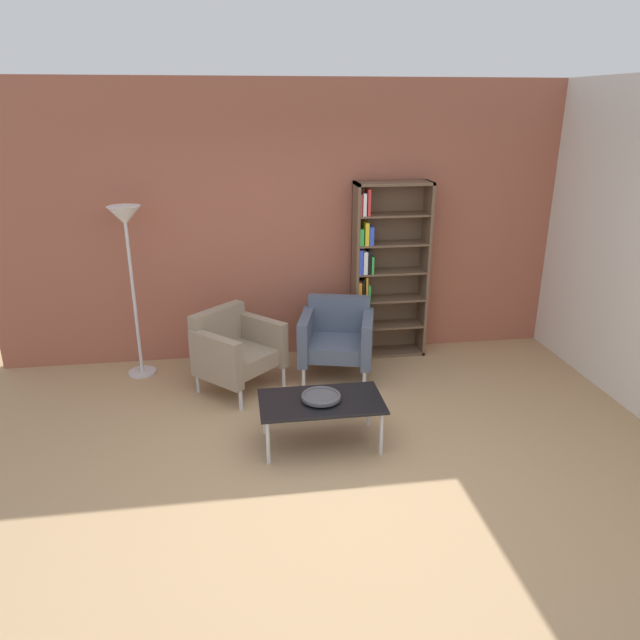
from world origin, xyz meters
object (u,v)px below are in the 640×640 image
Objects in this scene: coffee_table_low at (321,404)px; armchair_spare_guest at (337,337)px; bookshelf_tall at (383,273)px; armchair_corner_red at (235,349)px; decorative_bowl at (321,396)px; floor_lamp_torchiere at (127,236)px.

armchair_spare_guest is (0.36, 1.31, 0.05)m from coffee_table_low.
bookshelf_tall is 1.82m from armchair_corner_red.
armchair_spare_guest reaches higher than coffee_table_low.
armchair_corner_red is at bearing 120.69° from decorative_bowl.
armchair_spare_guest is at bearing -8.83° from floor_lamp_torchiere.
armchair_spare_guest is (-0.58, -0.48, -0.51)m from bookshelf_tall.
bookshelf_tall reaches higher than armchair_spare_guest.
armchair_corner_red is 1.05m from armchair_spare_guest.
floor_lamp_torchiere reaches higher than armchair_corner_red.
coffee_table_low is at bearing -90.66° from armchair_spare_guest.
armchair_spare_guest is (1.04, 0.17, 0.00)m from armchair_corner_red.
armchair_spare_guest is 2.28m from floor_lamp_torchiere.
decorative_bowl is (0.00, 0.00, 0.07)m from coffee_table_low.
bookshelf_tall is 2.65m from floor_lamp_torchiere.
decorative_bowl is 0.37× the size of armchair_spare_guest.
floor_lamp_torchiere is (-0.97, 0.48, 1.03)m from armchair_corner_red.
armchair_corner_red is 1.11× the size of armchair_spare_guest.
coffee_table_low is at bearing 180.00° from decorative_bowl.
bookshelf_tall is 2.08m from decorative_bowl.
decorative_bowl is (-0.94, -1.79, -0.49)m from bookshelf_tall.
bookshelf_tall is 0.91m from armchair_spare_guest.
bookshelf_tall reaches higher than armchair_corner_red.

